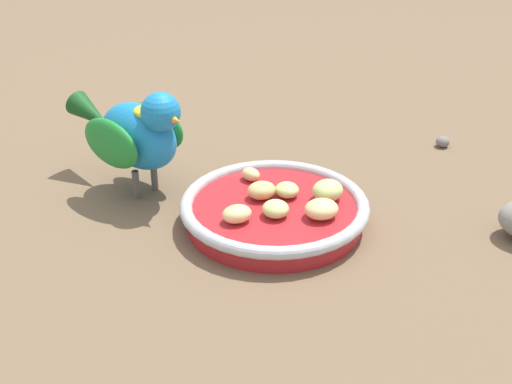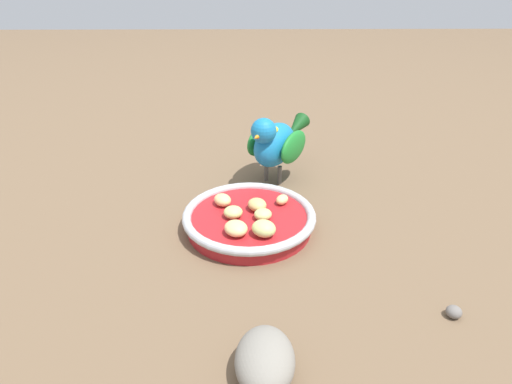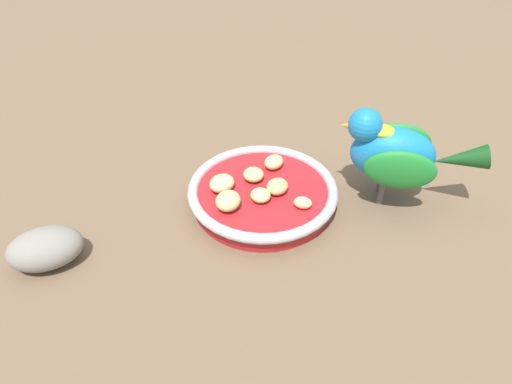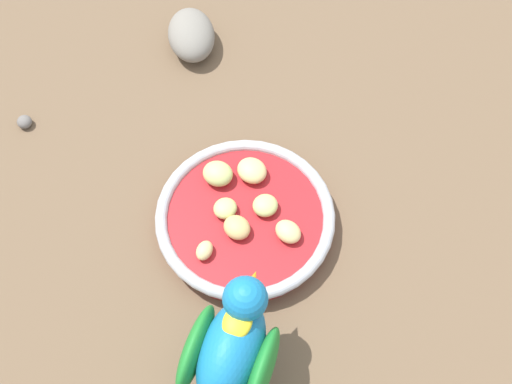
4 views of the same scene
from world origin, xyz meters
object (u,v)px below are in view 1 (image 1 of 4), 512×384
(pebble_0, at_px, (443,142))
(apple_piece_0, at_px, (262,190))
(apple_piece_2, at_px, (251,174))
(parrot, at_px, (136,131))
(apple_piece_3, at_px, (322,207))
(apple_piece_5, at_px, (289,190))
(feeding_bowl, at_px, (274,210))
(apple_piece_6, at_px, (328,190))
(apple_piece_4, at_px, (276,209))
(apple_piece_1, at_px, (237,214))

(pebble_0, bearing_deg, apple_piece_0, 47.32)
(apple_piece_2, relative_size, parrot, 0.13)
(apple_piece_3, distance_m, apple_piece_5, 0.05)
(apple_piece_2, height_order, parrot, parrot)
(feeding_bowl, bearing_deg, apple_piece_6, -159.35)
(apple_piece_4, xyz_separation_m, apple_piece_6, (-0.05, -0.05, 0.00))
(feeding_bowl, bearing_deg, apple_piece_2, -56.13)
(apple_piece_5, distance_m, parrot, 0.19)
(apple_piece_3, height_order, apple_piece_6, apple_piece_6)
(apple_piece_5, height_order, apple_piece_6, apple_piece_6)
(apple_piece_6, bearing_deg, apple_piece_4, 41.79)
(apple_piece_5, height_order, parrot, parrot)
(feeding_bowl, distance_m, apple_piece_2, 0.07)
(feeding_bowl, relative_size, apple_piece_0, 6.42)
(apple_piece_2, relative_size, apple_piece_3, 0.66)
(apple_piece_5, xyz_separation_m, pebble_0, (-0.19, -0.23, -0.03))
(apple_piece_0, bearing_deg, feeding_bowl, 142.22)
(apple_piece_0, relative_size, apple_piece_4, 1.10)
(feeding_bowl, height_order, apple_piece_4, apple_piece_4)
(feeding_bowl, bearing_deg, apple_piece_0, -37.78)
(apple_piece_6, bearing_deg, apple_piece_2, -19.34)
(apple_piece_4, xyz_separation_m, parrot, (0.18, -0.07, 0.05))
(apple_piece_0, relative_size, apple_piece_3, 0.88)
(apple_piece_0, bearing_deg, pebble_0, -132.68)
(apple_piece_6, distance_m, parrot, 0.24)
(apple_piece_6, bearing_deg, apple_piece_1, 35.59)
(apple_piece_4, distance_m, pebble_0, 0.34)
(apple_piece_3, relative_size, pebble_0, 1.94)
(apple_piece_5, distance_m, pebble_0, 0.30)
(feeding_bowl, relative_size, pebble_0, 11.02)
(apple_piece_0, relative_size, parrot, 0.18)
(apple_piece_5, relative_size, parrot, 0.15)
(apple_piece_1, bearing_deg, apple_piece_6, -144.41)
(feeding_bowl, xyz_separation_m, apple_piece_0, (0.02, -0.01, 0.02))
(apple_piece_1, xyz_separation_m, apple_piece_6, (-0.09, -0.07, 0.00))
(parrot, bearing_deg, apple_piece_1, -2.73)
(feeding_bowl, relative_size, apple_piece_4, 7.07)
(apple_piece_1, distance_m, apple_piece_2, 0.10)
(parrot, bearing_deg, apple_piece_0, 17.85)
(apple_piece_3, height_order, apple_piece_4, apple_piece_3)
(apple_piece_0, height_order, apple_piece_6, apple_piece_6)
(apple_piece_3, relative_size, apple_piece_6, 1.02)
(feeding_bowl, bearing_deg, apple_piece_3, 164.99)
(apple_piece_4, height_order, apple_piece_6, apple_piece_6)
(apple_piece_1, xyz_separation_m, apple_piece_5, (-0.05, -0.06, -0.00))
(apple_piece_6, xyz_separation_m, pebble_0, (-0.15, -0.23, -0.03))
(apple_piece_1, distance_m, parrot, 0.17)
(parrot, bearing_deg, apple_piece_6, 24.11)
(apple_piece_6, relative_size, pebble_0, 1.91)
(apple_piece_2, relative_size, apple_piece_6, 0.67)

